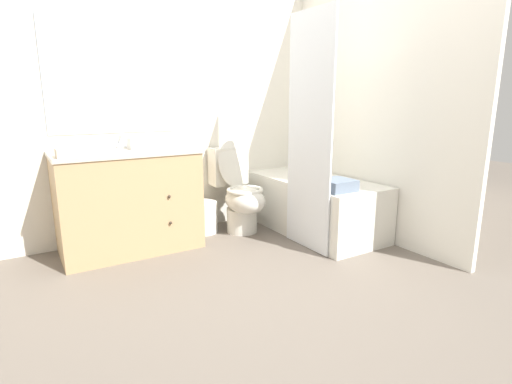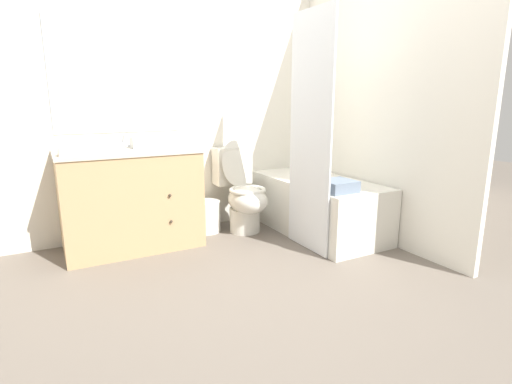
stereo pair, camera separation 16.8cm
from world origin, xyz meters
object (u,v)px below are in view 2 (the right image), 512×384
(bath_towel_folded, at_px, (338,186))
(hand_towel_folded, at_px, (78,151))
(bathtub, at_px, (317,205))
(soap_dispenser, at_px, (185,138))
(vanity_cabinet, at_px, (131,198))
(toilet, at_px, (243,193))
(sink_faucet, at_px, (123,143))
(tissue_box, at_px, (141,142))
(wastebasket, at_px, (206,216))

(bath_towel_folded, bearing_deg, hand_towel_folded, 158.80)
(bathtub, height_order, soap_dispenser, soap_dispenser)
(bath_towel_folded, bearing_deg, vanity_cabinet, 148.29)
(bathtub, relative_size, soap_dispenser, 8.03)
(toilet, distance_m, soap_dispenser, 0.78)
(sink_faucet, xyz_separation_m, soap_dispenser, (0.47, -0.24, 0.04))
(toilet, height_order, tissue_box, tissue_box)
(toilet, bearing_deg, wastebasket, 158.24)
(bath_towel_folded, bearing_deg, toilet, 117.00)
(wastebasket, distance_m, tissue_box, 0.94)
(wastebasket, bearing_deg, hand_towel_folded, -166.07)
(toilet, xyz_separation_m, bathtub, (0.61, -0.37, -0.11))
(vanity_cabinet, bearing_deg, soap_dispenser, -5.98)
(toilet, bearing_deg, bath_towel_folded, -63.00)
(vanity_cabinet, xyz_separation_m, tissue_box, (0.12, 0.04, 0.46))
(sink_faucet, bearing_deg, bath_towel_folded, -36.69)
(toilet, height_order, bath_towel_folded, toilet)
(vanity_cabinet, height_order, tissue_box, tissue_box)
(sink_faucet, distance_m, soap_dispenser, 0.53)
(hand_towel_folded, bearing_deg, tissue_box, 23.65)
(tissue_box, xyz_separation_m, soap_dispenser, (0.36, -0.09, 0.03))
(vanity_cabinet, bearing_deg, sink_faucet, 90.00)
(wastebasket, xyz_separation_m, bath_towel_folded, (0.76, -0.99, 0.41))
(toilet, xyz_separation_m, bath_towel_folded, (0.44, -0.86, 0.19))
(wastebasket, height_order, tissue_box, tissue_box)
(toilet, distance_m, wastebasket, 0.42)
(hand_towel_folded, bearing_deg, sink_faucet, 43.68)
(vanity_cabinet, height_order, wastebasket, vanity_cabinet)
(vanity_cabinet, bearing_deg, hand_towel_folded, -154.55)
(vanity_cabinet, relative_size, bathtub, 0.80)
(toilet, bearing_deg, sink_faucet, 167.21)
(vanity_cabinet, distance_m, soap_dispenser, 0.68)
(sink_faucet, height_order, bathtub, sink_faucet)
(vanity_cabinet, bearing_deg, bathtub, -14.21)
(wastebasket, xyz_separation_m, soap_dispenser, (-0.23, -0.13, 0.77))
(toilet, bearing_deg, hand_towel_folded, -174.40)
(sink_faucet, height_order, tissue_box, sink_faucet)
(toilet, xyz_separation_m, wastebasket, (-0.33, 0.13, -0.22))
(toilet, distance_m, bathtub, 0.72)
(tissue_box, bearing_deg, toilet, -5.22)
(vanity_cabinet, bearing_deg, tissue_box, 17.32)
(bathtub, xyz_separation_m, hand_towel_folded, (-2.02, 0.23, 0.62))
(sink_faucet, bearing_deg, soap_dispenser, -26.52)
(tissue_box, xyz_separation_m, bath_towel_folded, (1.35, -0.94, -0.33))
(tissue_box, height_order, hand_towel_folded, tissue_box)
(soap_dispenser, bearing_deg, sink_faucet, 153.48)
(vanity_cabinet, distance_m, toilet, 1.03)
(vanity_cabinet, relative_size, tissue_box, 7.54)
(soap_dispenser, bearing_deg, bathtub, -17.41)
(bathtub, distance_m, wastebasket, 1.07)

